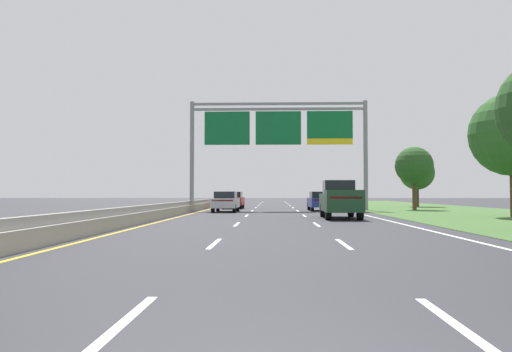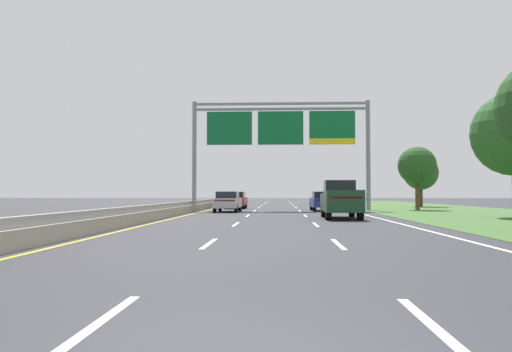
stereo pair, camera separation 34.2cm
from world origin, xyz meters
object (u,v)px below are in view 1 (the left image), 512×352
pickup_truck_darkgreen (340,200)px  roadside_tree_mid (512,134)px  car_blue_right_lane_sedan (320,201)px  car_silver_left_lane_sedan (226,201)px  roadside_tree_far (414,166)px  roadside_tree_distant (417,173)px  overhead_sign_gantry (278,133)px  car_red_left_lane_sedan (233,200)px

pickup_truck_darkgreen → roadside_tree_mid: (10.49, 1.40, 3.90)m
car_blue_right_lane_sedan → car_silver_left_lane_sedan: 7.99m
car_silver_left_lane_sedan → roadside_tree_far: (15.78, 4.78, 2.97)m
roadside_tree_far → roadside_tree_distant: size_ratio=1.00×
overhead_sign_gantry → pickup_truck_darkgreen: overhead_sign_gantry is taller
overhead_sign_gantry → car_silver_left_lane_sedan: bearing=-138.5°
car_red_left_lane_sedan → car_silver_left_lane_sedan: bearing=-178.3°
roadside_tree_far → car_red_left_lane_sedan: bearing=167.1°
roadside_tree_far → car_silver_left_lane_sedan: bearing=-163.2°
car_blue_right_lane_sedan → roadside_tree_distant: bearing=-43.9°
overhead_sign_gantry → roadside_tree_mid: size_ratio=2.01×
car_silver_left_lane_sedan → roadside_tree_distant: (18.88, 14.94, 2.78)m
car_silver_left_lane_sedan → roadside_tree_mid: (18.00, -8.37, 4.16)m
car_red_left_lane_sedan → overhead_sign_gantry: bearing=-137.7°
car_red_left_lane_sedan → roadside_tree_far: size_ratio=0.82×
car_blue_right_lane_sedan → car_silver_left_lane_sedan: bearing=108.4°
pickup_truck_darkgreen → car_red_left_lane_sedan: 19.71m
roadside_tree_far → pickup_truck_darkgreen: bearing=-119.6°
pickup_truck_darkgreen → roadside_tree_mid: bearing=-81.3°
pickup_truck_darkgreen → roadside_tree_mid: 11.27m
pickup_truck_darkgreen → car_red_left_lane_sedan: pickup_truck_darkgreen is taller
roadside_tree_distant → car_blue_right_lane_sedan: bearing=-132.8°
car_blue_right_lane_sedan → roadside_tree_distant: roadside_tree_distant is taller
overhead_sign_gantry → pickup_truck_darkgreen: bearing=-75.8°
roadside_tree_mid → roadside_tree_distant: bearing=87.8°
car_silver_left_lane_sedan → roadside_tree_distant: roadside_tree_distant is taller
car_red_left_lane_sedan → roadside_tree_mid: size_ratio=0.59×
pickup_truck_darkgreen → car_blue_right_lane_sedan: 12.44m
pickup_truck_darkgreen → car_red_left_lane_sedan: bearing=23.7°
pickup_truck_darkgreen → roadside_tree_distant: (11.37, 24.70, 2.53)m
roadside_tree_mid → car_red_left_lane_sedan: bearing=137.1°
car_red_left_lane_sedan → roadside_tree_mid: bearing=-131.8°
car_blue_right_lane_sedan → pickup_truck_darkgreen: bearing=178.8°
car_blue_right_lane_sedan → roadside_tree_far: (8.25, 2.11, 2.97)m
car_silver_left_lane_sedan → roadside_tree_far: size_ratio=0.81×
roadside_tree_far → roadside_tree_mid: bearing=-80.5°
car_red_left_lane_sedan → roadside_tree_distant: bearing=-69.9°
car_blue_right_lane_sedan → roadside_tree_distant: 16.94m
roadside_tree_far → overhead_sign_gantry: bearing=-174.4°
car_red_left_lane_sedan → roadside_tree_mid: roadside_tree_mid is taller
overhead_sign_gantry → roadside_tree_distant: (14.78, 11.30, -2.97)m
car_red_left_lane_sedan → car_silver_left_lane_sedan: 8.42m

